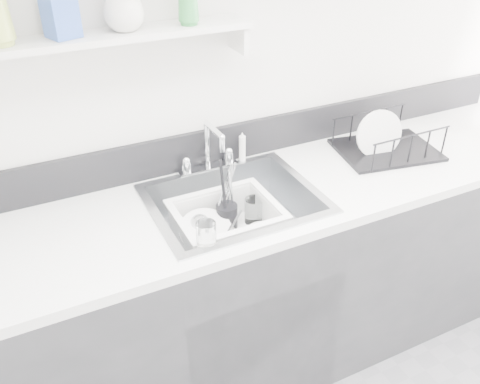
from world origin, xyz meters
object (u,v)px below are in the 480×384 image
counter_run (235,289)px  wash_tub (227,225)px  sink (234,218)px  dish_rack (388,136)px

counter_run → wash_tub: counter_run is taller
sink → dish_rack: bearing=4.3°
sink → wash_tub: bearing=-151.0°
dish_rack → sink: bearing=-165.4°
wash_tub → dish_rack: dish_rack is taller
counter_run → dish_rack: dish_rack is taller
sink → dish_rack: size_ratio=1.50×
counter_run → sink: 0.37m
counter_run → sink: size_ratio=5.00×
counter_run → wash_tub: bearing=-151.0°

